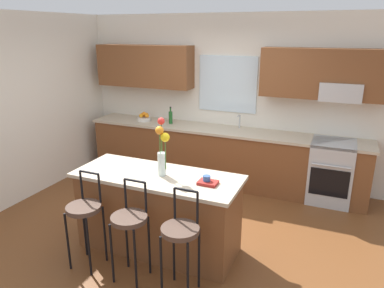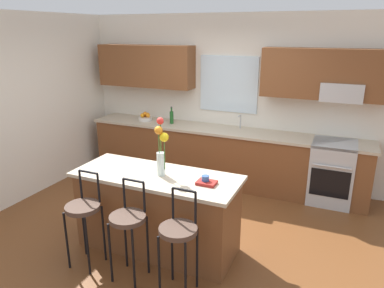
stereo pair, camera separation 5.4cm
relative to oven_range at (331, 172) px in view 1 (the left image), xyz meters
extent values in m
plane|color=brown|center=(-1.71, -1.68, -0.46)|extent=(14.00, 14.00, 0.00)
cube|color=silver|center=(-4.27, -1.38, 0.89)|extent=(0.12, 4.60, 2.70)
cube|color=silver|center=(-1.71, 0.38, 0.89)|extent=(5.60, 0.12, 2.70)
cube|color=brown|center=(-3.15, 0.15, 1.39)|extent=(1.71, 0.34, 0.70)
cube|color=brown|center=(-0.27, 0.15, 1.39)|extent=(1.71, 0.34, 0.70)
cube|color=silver|center=(-1.71, 0.31, 1.14)|extent=(0.97, 0.03, 0.90)
cube|color=#B7BABC|center=(0.00, 0.12, 1.16)|extent=(0.56, 0.36, 0.26)
cube|color=brown|center=(-1.71, 0.02, -0.02)|extent=(4.50, 0.60, 0.88)
cube|color=#BCAD93|center=(-1.71, 0.02, 0.44)|extent=(4.56, 0.64, 0.04)
cube|color=#B7BABC|center=(-1.45, 0.02, 0.39)|extent=(0.54, 0.38, 0.11)
cylinder|color=#B7BABC|center=(-1.45, 0.18, 0.57)|extent=(0.02, 0.02, 0.22)
cylinder|color=#B7BABC|center=(-1.45, 0.12, 0.68)|extent=(0.02, 0.12, 0.02)
cube|color=#B7BABC|center=(0.00, 0.00, 0.00)|extent=(0.60, 0.60, 0.92)
cube|color=black|center=(0.00, -0.29, -0.06)|extent=(0.52, 0.02, 0.40)
cylinder|color=#B7BABC|center=(0.00, -0.33, 0.20)|extent=(0.50, 0.02, 0.02)
cube|color=brown|center=(-1.75, -2.07, -0.02)|extent=(1.79, 0.66, 0.88)
cube|color=#BCAD93|center=(-1.75, -2.07, 0.44)|extent=(1.87, 0.74, 0.04)
cylinder|color=black|center=(-2.44, -2.80, -0.13)|extent=(0.02, 0.02, 0.66)
cylinder|color=black|center=(-2.17, -2.80, -0.13)|extent=(0.02, 0.02, 0.66)
cylinder|color=black|center=(-2.44, -2.53, -0.13)|extent=(0.02, 0.02, 0.66)
cylinder|color=black|center=(-2.17, -2.53, -0.13)|extent=(0.02, 0.02, 0.66)
cylinder|color=#4C382D|center=(-2.30, -2.66, 0.23)|extent=(0.36, 0.36, 0.05)
cylinder|color=black|center=(-2.42, -2.53, 0.41)|extent=(0.02, 0.02, 0.32)
cylinder|color=black|center=(-2.18, -2.53, 0.41)|extent=(0.02, 0.02, 0.32)
cylinder|color=black|center=(-2.30, -2.53, 0.57)|extent=(0.23, 0.02, 0.02)
cylinder|color=black|center=(-1.89, -2.80, -0.13)|extent=(0.02, 0.02, 0.66)
cylinder|color=black|center=(-1.62, -2.80, -0.13)|extent=(0.02, 0.02, 0.66)
cylinder|color=black|center=(-1.89, -2.53, -0.13)|extent=(0.02, 0.02, 0.66)
cylinder|color=black|center=(-1.62, -2.53, -0.13)|extent=(0.02, 0.02, 0.66)
cylinder|color=#4C382D|center=(-1.75, -2.66, 0.23)|extent=(0.36, 0.36, 0.05)
cylinder|color=black|center=(-1.87, -2.53, 0.41)|extent=(0.02, 0.02, 0.32)
cylinder|color=black|center=(-1.63, -2.53, 0.41)|extent=(0.02, 0.02, 0.32)
cylinder|color=black|center=(-1.75, -2.53, 0.57)|extent=(0.23, 0.02, 0.02)
cylinder|color=black|center=(-1.34, -2.80, -0.13)|extent=(0.02, 0.02, 0.66)
cylinder|color=black|center=(-1.07, -2.80, -0.13)|extent=(0.02, 0.02, 0.66)
cylinder|color=black|center=(-1.34, -2.53, -0.13)|extent=(0.02, 0.02, 0.66)
cylinder|color=black|center=(-1.07, -2.53, -0.13)|extent=(0.02, 0.02, 0.66)
cylinder|color=#4C382D|center=(-1.20, -2.66, 0.23)|extent=(0.36, 0.36, 0.05)
cylinder|color=black|center=(-1.32, -2.53, 0.41)|extent=(0.02, 0.02, 0.32)
cylinder|color=black|center=(-1.08, -2.53, 0.41)|extent=(0.02, 0.02, 0.32)
cylinder|color=black|center=(-1.20, -2.53, 0.57)|extent=(0.23, 0.02, 0.02)
cylinder|color=silver|center=(-1.69, -2.06, 0.59)|extent=(0.09, 0.09, 0.26)
cylinder|color=#3D722D|center=(-1.64, -2.06, 0.72)|extent=(0.01, 0.01, 0.36)
sphere|color=yellow|center=(-1.64, -2.06, 0.90)|extent=(0.10, 0.10, 0.10)
cylinder|color=#3D722D|center=(-1.71, -2.03, 0.80)|extent=(0.01, 0.01, 0.52)
sphere|color=red|center=(-1.71, -2.03, 1.06)|extent=(0.08, 0.08, 0.08)
cylinder|color=#3D722D|center=(-1.70, -2.08, 0.76)|extent=(0.01, 0.01, 0.44)
sphere|color=orange|center=(-1.70, -2.08, 0.98)|extent=(0.09, 0.09, 0.09)
cylinder|color=#33518C|center=(-1.16, -2.08, 0.51)|extent=(0.08, 0.08, 0.09)
cube|color=maroon|center=(-1.14, -2.09, 0.48)|extent=(0.20, 0.15, 0.03)
cylinder|color=silver|center=(-3.13, 0.02, 0.49)|extent=(0.24, 0.24, 0.06)
sphere|color=orange|center=(-3.07, 0.02, 0.56)|extent=(0.07, 0.07, 0.07)
sphere|color=orange|center=(-3.11, 0.08, 0.56)|extent=(0.07, 0.07, 0.07)
sphere|color=orange|center=(-3.17, 0.06, 0.56)|extent=(0.07, 0.07, 0.07)
sphere|color=orange|center=(-3.17, -0.01, 0.56)|extent=(0.07, 0.07, 0.07)
sphere|color=orange|center=(-3.13, 0.02, 0.59)|extent=(0.07, 0.07, 0.07)
cylinder|color=#1E5923|center=(-2.61, 0.02, 0.56)|extent=(0.06, 0.06, 0.20)
cylinder|color=#1E5923|center=(-2.61, 0.02, 0.70)|extent=(0.03, 0.03, 0.07)
cylinder|color=black|center=(-2.61, 0.02, 0.74)|extent=(0.03, 0.03, 0.02)
camera|label=1|loc=(0.03, -5.30, 1.98)|focal=33.62mm
camera|label=2|loc=(0.08, -5.27, 1.98)|focal=33.62mm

